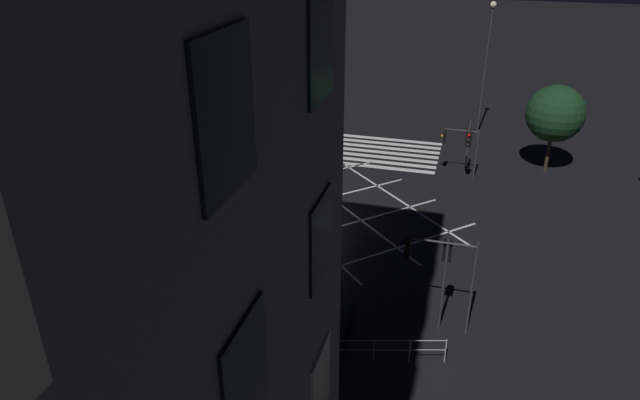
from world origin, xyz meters
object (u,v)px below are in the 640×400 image
traffic_light_nw_cross (446,265)px  street_tree_near (555,114)px  traffic_light_median_north (267,249)px  traffic_light_nw_main (436,263)px  traffic_light_se_main (243,119)px  traffic_light_sw_cross (468,141)px  traffic_light_ne_main (125,214)px  street_lamp_west (487,52)px  traffic_light_se_cross (239,119)px  waiting_car (317,332)px  traffic_light_sw_main (457,141)px

traffic_light_nw_cross → street_tree_near: (-5.26, -18.01, 0.92)m
traffic_light_median_north → traffic_light_nw_main: (-6.92, 0.16, 0.61)m
traffic_light_median_north → traffic_light_se_main: bearing=25.9°
traffic_light_se_main → traffic_light_nw_cross: size_ratio=0.84×
traffic_light_nw_main → traffic_light_nw_cross: 0.40m
traffic_light_nw_cross → traffic_light_nw_main: bearing=107.9°
traffic_light_sw_cross → traffic_light_nw_main: 15.12m
traffic_light_ne_main → traffic_light_median_north: (-7.10, 0.63, -0.30)m
traffic_light_median_north → street_lamp_west: bearing=-18.6°
traffic_light_se_cross → traffic_light_nw_main: bearing=43.0°
traffic_light_nw_cross → street_lamp_west: bearing=-1.8°
traffic_light_sw_cross → waiting_car: traffic_light_sw_cross is taller
traffic_light_sw_cross → traffic_light_sw_main: traffic_light_sw_cross is taller
traffic_light_median_north → street_tree_near: (-12.55, -17.96, 1.42)m
traffic_light_sw_cross → traffic_light_nw_cross: 14.99m
street_tree_near → waiting_car: (9.69, 20.37, -3.27)m
traffic_light_se_cross → traffic_light_nw_cross: traffic_light_nw_cross is taller
traffic_light_ne_main → street_tree_near: street_tree_near is taller
traffic_light_se_main → traffic_light_ne_main: (-0.43, 14.87, 0.27)m
traffic_light_nw_cross → traffic_light_se_cross: bearing=43.9°
traffic_light_nw_cross → waiting_car: bearing=118.2°
traffic_light_se_main → traffic_light_nw_main: 21.31m
traffic_light_se_main → street_tree_near: street_tree_near is taller
traffic_light_se_cross → traffic_light_sw_cross: bearing=86.9°
traffic_light_se_cross → street_tree_near: bearing=96.0°
traffic_light_nw_cross → traffic_light_sw_cross: bearing=-0.8°
traffic_light_sw_main → waiting_car: traffic_light_sw_main is taller
traffic_light_se_main → traffic_light_se_cross: bearing=145.4°
traffic_light_nw_main → traffic_light_sw_main: traffic_light_nw_main is taller
street_tree_near → traffic_light_se_cross: bearing=6.0°
traffic_light_nw_main → waiting_car: bearing=29.0°
traffic_light_se_main → traffic_light_nw_cross: traffic_light_nw_cross is taller
traffic_light_median_north → traffic_light_sw_main: (-6.81, -15.46, -0.09)m
waiting_car → traffic_light_sw_cross: bearing=-15.0°
traffic_light_se_main → traffic_light_sw_cross: 15.05m
traffic_light_sw_main → waiting_car: (3.95, 17.88, -1.76)m
traffic_light_sw_cross → traffic_light_se_cross: size_ratio=1.06×
traffic_light_ne_main → street_lamp_west: bearing=57.0°
traffic_light_sw_main → street_lamp_west: size_ratio=0.33×
street_lamp_west → waiting_car: (5.17, 26.30, -5.63)m
traffic_light_se_main → traffic_light_sw_cross: bearing=-2.1°
traffic_light_sw_cross → traffic_light_sw_main: bearing=-126.7°
traffic_light_ne_main → traffic_light_se_cross: size_ratio=1.14×
traffic_light_sw_cross → street_tree_near: (-5.04, -3.02, 1.25)m
traffic_light_sw_main → street_lamp_west: street_lamp_west is taller
traffic_light_nw_main → traffic_light_se_cross: 21.84m
traffic_light_sw_cross → traffic_light_median_north: traffic_light_sw_cross is taller
traffic_light_nw_main → traffic_light_se_cross: size_ratio=1.23×
traffic_light_sw_cross → street_lamp_west: 9.66m
traffic_light_ne_main → traffic_light_se_cross: traffic_light_ne_main is taller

